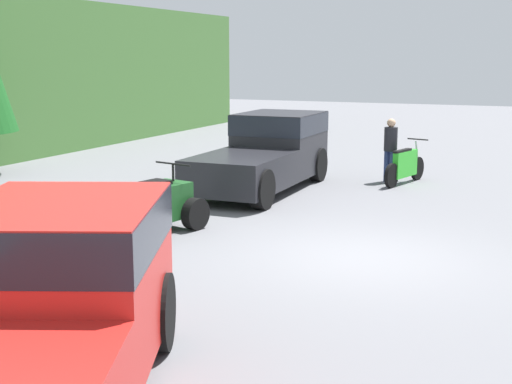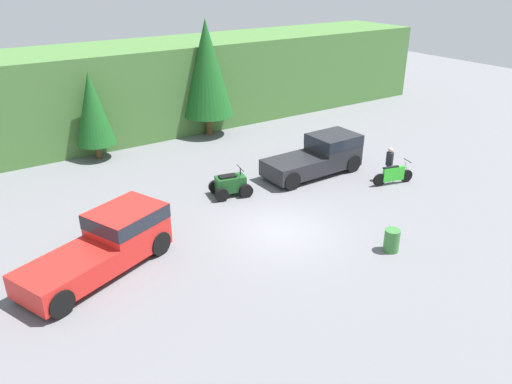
% 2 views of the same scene
% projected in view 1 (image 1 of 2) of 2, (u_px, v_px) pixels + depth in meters
% --- Properties ---
extents(ground_plane, '(80.00, 80.00, 0.00)m').
position_uv_depth(ground_plane, '(362.00, 257.00, 12.15)').
color(ground_plane, slate).
extents(pickup_truck_red, '(5.83, 3.92, 1.88)m').
position_uv_depth(pickup_truck_red, '(37.00, 315.00, 6.66)').
color(pickup_truck_red, red).
rests_on(pickup_truck_red, ground_plane).
extents(pickup_truck_second, '(5.21, 2.13, 1.88)m').
position_uv_depth(pickup_truck_second, '(268.00, 150.00, 18.41)').
color(pickup_truck_second, '#232328').
rests_on(pickup_truck_second, ground_plane).
extents(dirt_bike, '(2.14, 0.79, 1.15)m').
position_uv_depth(dirt_bike, '(405.00, 166.00, 19.05)').
color(dirt_bike, black).
rests_on(dirt_bike, ground_plane).
extents(quad_atv, '(2.02, 1.53, 1.30)m').
position_uv_depth(quad_atv, '(157.00, 207.00, 13.79)').
color(quad_atv, black).
rests_on(quad_atv, ground_plane).
extents(rider_person, '(0.49, 0.49, 1.73)m').
position_uv_depth(rider_person, '(390.00, 148.00, 19.23)').
color(rider_person, navy).
rests_on(rider_person, ground_plane).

